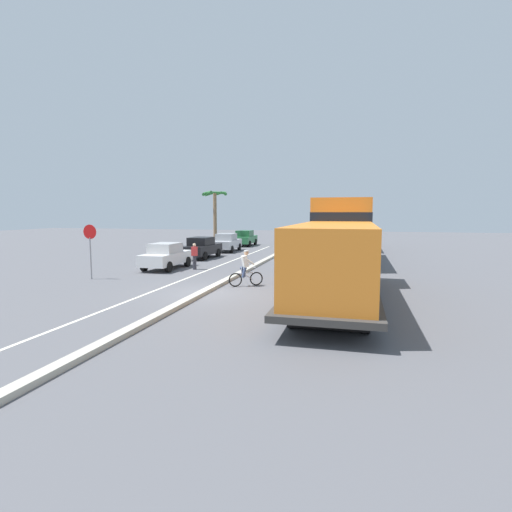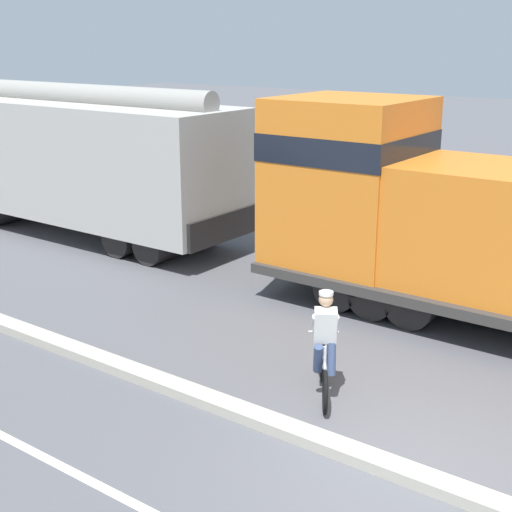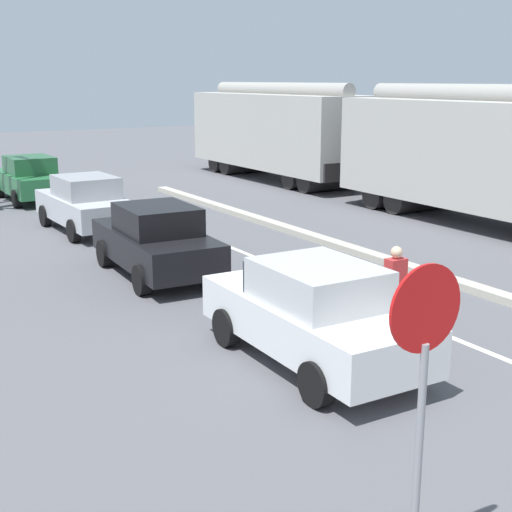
% 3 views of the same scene
% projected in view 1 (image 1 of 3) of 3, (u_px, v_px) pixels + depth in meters
% --- Properties ---
extents(ground_plane, '(120.00, 120.00, 0.00)m').
position_uv_depth(ground_plane, '(205.00, 293.00, 17.46)').
color(ground_plane, '#56565B').
extents(median_curb, '(0.36, 36.00, 0.16)m').
position_uv_depth(median_curb, '(243.00, 272.00, 23.23)').
color(median_curb, '#B2AD9E').
rests_on(median_curb, ground).
extents(lane_stripe, '(0.14, 36.00, 0.01)m').
position_uv_depth(lane_stripe, '(205.00, 271.00, 23.82)').
color(lane_stripe, silver).
rests_on(lane_stripe, ground).
extents(locomotive, '(3.10, 11.61, 4.20)m').
position_uv_depth(locomotive, '(338.00, 254.00, 16.41)').
color(locomotive, orange).
rests_on(locomotive, ground).
extents(hopper_car_lead, '(2.90, 10.60, 4.18)m').
position_uv_depth(hopper_car_lead, '(346.00, 233.00, 28.09)').
color(hopper_car_lead, '#AFACA4').
rests_on(hopper_car_lead, ground).
extents(hopper_car_middle, '(2.90, 10.60, 4.18)m').
position_uv_depth(hopper_car_middle, '(349.00, 227.00, 39.26)').
color(hopper_car_middle, '#B0ADA5').
rests_on(hopper_car_middle, ground).
extents(parked_car_white, '(1.88, 4.22, 1.62)m').
position_uv_depth(parked_car_white, '(166.00, 256.00, 24.82)').
color(parked_car_white, silver).
rests_on(parked_car_white, ground).
extents(parked_car_black, '(1.97, 4.27, 1.62)m').
position_uv_depth(parked_car_black, '(202.00, 248.00, 30.60)').
color(parked_car_black, black).
rests_on(parked_car_black, ground).
extents(parked_car_silver, '(1.93, 4.25, 1.62)m').
position_uv_depth(parked_car_silver, '(227.00, 242.00, 35.92)').
color(parked_car_silver, '#B7BABF').
rests_on(parked_car_silver, ground).
extents(parked_car_green, '(1.88, 4.22, 1.62)m').
position_uv_depth(parked_car_green, '(245.00, 238.00, 41.95)').
color(parked_car_green, '#286B3D').
rests_on(parked_car_green, ground).
extents(cyclist, '(1.47, 0.98, 1.71)m').
position_uv_depth(cyclist, '(246.00, 269.00, 19.00)').
color(cyclist, black).
rests_on(cyclist, ground).
extents(stop_sign, '(0.76, 0.08, 2.88)m').
position_uv_depth(stop_sign, '(90.00, 241.00, 20.89)').
color(stop_sign, gray).
rests_on(stop_sign, ground).
extents(palm_tree_near, '(2.71, 2.77, 5.88)m').
position_uv_depth(palm_tree_near, '(215.00, 203.00, 41.09)').
color(palm_tree_near, '#846647').
rests_on(palm_tree_near, ground).
extents(pedestrian_by_cars, '(0.34, 0.22, 1.62)m').
position_uv_depth(pedestrian_by_cars, '(195.00, 256.00, 24.54)').
color(pedestrian_by_cars, '#33333D').
rests_on(pedestrian_by_cars, ground).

